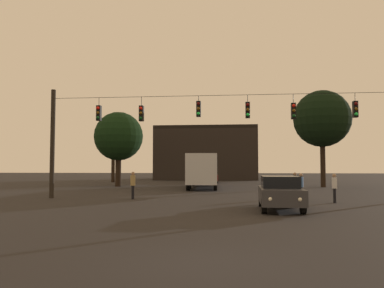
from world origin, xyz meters
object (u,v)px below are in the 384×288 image
at_px(tree_behind_building, 113,131).
at_px(tree_right_far, 322,119).
at_px(pedestrian_crossing_left, 334,186).
at_px(car_far_left, 210,176).
at_px(pedestrian_crossing_center, 301,185).
at_px(pedestrian_near_bus, 295,184).
at_px(pedestrian_crossing_right, 133,184).
at_px(car_near_right, 280,192).
at_px(tree_left_silhouette, 119,137).
at_px(city_bus, 203,167).

height_order(tree_behind_building, tree_right_far, tree_right_far).
bearing_deg(pedestrian_crossing_left, car_far_left, 108.40).
relative_size(pedestrian_crossing_left, pedestrian_crossing_center, 1.00).
distance_m(pedestrian_near_bus, tree_right_far, 15.19).
relative_size(pedestrian_crossing_center, pedestrian_near_bus, 0.99).
distance_m(car_far_left, pedestrian_near_bus, 22.46).
bearing_deg(pedestrian_crossing_right, pedestrian_crossing_center, -0.02).
height_order(car_near_right, tree_left_silhouette, tree_left_silhouette).
bearing_deg(pedestrian_crossing_center, tree_left_silhouette, 136.28).
xyz_separation_m(city_bus, tree_right_far, (11.24, 2.25, 4.63)).
bearing_deg(tree_left_silhouette, city_bus, -9.81).
bearing_deg(tree_right_far, pedestrian_crossing_right, -133.64).
xyz_separation_m(city_bus, car_far_left, (-0.02, 10.40, -1.07)).
distance_m(car_far_left, tree_behind_building, 13.44).
xyz_separation_m(car_far_left, pedestrian_crossing_right, (-3.23, -23.34, 0.13)).
bearing_deg(tree_left_silhouette, tree_right_far, 2.28).
bearing_deg(tree_behind_building, car_near_right, -60.16).
relative_size(car_near_right, tree_left_silhouette, 0.60).
height_order(pedestrian_crossing_left, pedestrian_crossing_center, pedestrian_crossing_left).
height_order(car_near_right, pedestrian_crossing_center, pedestrian_crossing_center).
relative_size(pedestrian_crossing_left, pedestrian_near_bus, 0.99).
distance_m(city_bus, tree_right_far, 12.36).
xyz_separation_m(city_bus, car_near_right, (4.84, -17.96, -1.07)).
bearing_deg(city_bus, pedestrian_crossing_center, -62.93).
distance_m(city_bus, pedestrian_crossing_right, 13.37).
relative_size(car_near_right, pedestrian_crossing_center, 2.80).
bearing_deg(tree_behind_building, tree_right_far, -21.92).
relative_size(car_near_right, tree_behind_building, 0.52).
distance_m(car_far_left, pedestrian_crossing_right, 23.56).
height_order(pedestrian_crossing_center, tree_right_far, tree_right_far).
height_order(pedestrian_crossing_left, pedestrian_crossing_right, pedestrian_crossing_right).
distance_m(city_bus, pedestrian_near_bus, 12.91).
bearing_deg(tree_right_far, car_far_left, 144.09).
bearing_deg(tree_left_silhouette, pedestrian_near_bus, -39.86).
height_order(city_bus, tree_right_far, tree_right_far).
relative_size(pedestrian_near_bus, tree_behind_building, 0.19).
xyz_separation_m(car_far_left, pedestrian_crossing_center, (6.63, -23.34, 0.08)).
bearing_deg(tree_right_far, tree_behind_building, 158.08).
relative_size(car_near_right, pedestrian_crossing_left, 2.78).
height_order(city_bus, pedestrian_crossing_center, city_bus).
bearing_deg(pedestrian_near_bus, tree_behind_building, 129.47).
relative_size(pedestrian_crossing_center, pedestrian_crossing_right, 0.95).
bearing_deg(city_bus, car_near_right, -74.92).
relative_size(car_far_left, tree_behind_building, 0.53).
height_order(car_near_right, car_far_left, same).
relative_size(tree_left_silhouette, tree_behind_building, 0.87).
bearing_deg(pedestrian_crossing_left, tree_left_silhouette, 136.71).
height_order(pedestrian_near_bus, tree_right_far, tree_right_far).
height_order(tree_left_silhouette, tree_right_far, tree_right_far).
bearing_deg(tree_right_far, pedestrian_crossing_left, -100.60).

